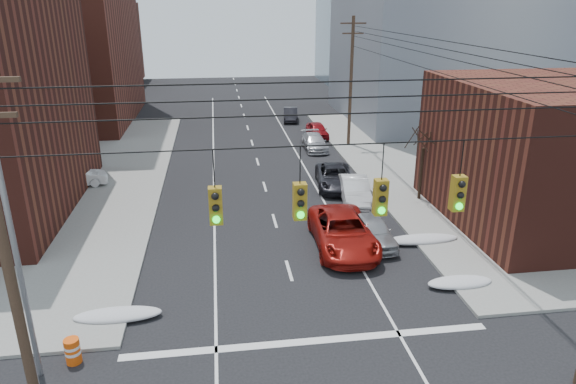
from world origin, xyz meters
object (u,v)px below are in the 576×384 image
object	(u,v)px
parked_car_c	(335,177)
lot_car_b	(46,178)
parked_car_b	(355,190)
lot_car_d	(11,186)
parked_car_f	(290,114)
parked_car_a	(373,230)
construction_barrel	(73,351)
parked_car_e	(317,130)
red_pickup	(343,232)
lot_car_a	(76,177)
parked_car_d	(314,142)

from	to	relation	value
parked_car_c	lot_car_b	bearing A→B (deg)	-179.61
parked_car_b	lot_car_d	distance (m)	22.22
parked_car_c	parked_car_f	distance (m)	21.39
parked_car_a	parked_car_c	distance (m)	8.90
parked_car_f	construction_barrel	size ratio (longest dim) A/B	4.38
parked_car_c	parked_car_e	world-z (taller)	parked_car_c
red_pickup	construction_barrel	distance (m)	13.89
parked_car_b	construction_barrel	size ratio (longest dim) A/B	4.97
parked_car_a	parked_car_e	bearing A→B (deg)	85.02
red_pickup	parked_car_f	size ratio (longest dim) A/B	1.52
parked_car_f	lot_car_d	world-z (taller)	lot_car_d
red_pickup	parked_car_e	size ratio (longest dim) A/B	1.58
parked_car_a	parked_car_b	world-z (taller)	parked_car_b
red_pickup	lot_car_b	world-z (taller)	red_pickup
parked_car_f	lot_car_b	bearing A→B (deg)	-128.27
parked_car_f	parked_car_c	bearing A→B (deg)	-82.80
parked_car_b	lot_car_d	world-z (taller)	parked_car_b
lot_car_d	parked_car_e	bearing A→B (deg)	-68.29
parked_car_c	red_pickup	bearing A→B (deg)	-93.77
red_pickup	parked_car_a	size ratio (longest dim) A/B	1.48
red_pickup	parked_car_f	distance (m)	30.59
parked_car_b	lot_car_b	bearing A→B (deg)	173.19
lot_car_a	lot_car_b	distance (m)	1.98
parked_car_d	lot_car_a	distance (m)	19.47
parked_car_a	lot_car_d	xyz separation A→B (m)	(-21.28, 9.70, 0.11)
lot_car_d	parked_car_c	bearing A→B (deg)	-100.43
parked_car_f	lot_car_d	xyz separation A→B (m)	(-21.28, -20.59, 0.15)
parked_car_b	lot_car_d	bearing A→B (deg)	177.69
lot_car_a	parked_car_b	bearing A→B (deg)	-117.53
parked_car_c	parked_car_f	world-z (taller)	parked_car_c
parked_car_d	lot_car_a	bearing A→B (deg)	-157.48
parked_car_b	lot_car_a	size ratio (longest dim) A/B	1.19
lot_car_a	lot_car_d	world-z (taller)	lot_car_d
parked_car_f	lot_car_b	world-z (taller)	lot_car_b
parked_car_c	construction_barrel	world-z (taller)	parked_car_c
parked_car_e	construction_barrel	size ratio (longest dim) A/B	4.23
parked_car_c	construction_barrel	bearing A→B (deg)	-121.75
parked_car_e	lot_car_a	size ratio (longest dim) A/B	1.01
parked_car_c	construction_barrel	size ratio (longest dim) A/B	5.57
parked_car_c	lot_car_a	bearing A→B (deg)	179.56
parked_car_a	parked_car_e	xyz separation A→B (m)	(1.48, 22.84, -0.04)
parked_car_a	lot_car_b	size ratio (longest dim) A/B	0.86
lot_car_b	parked_car_c	bearing A→B (deg)	-99.97
parked_car_a	parked_car_f	size ratio (longest dim) A/B	1.03
parked_car_c	lot_car_a	distance (m)	17.71
parked_car_c	parked_car_f	xyz separation A→B (m)	(0.00, 21.39, -0.05)
parked_car_d	lot_car_d	size ratio (longest dim) A/B	1.13
parked_car_e	parked_car_d	bearing A→B (deg)	-106.59
red_pickup	parked_car_e	xyz separation A→B (m)	(3.17, 23.09, -0.20)
lot_car_b	lot_car_d	world-z (taller)	lot_car_d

